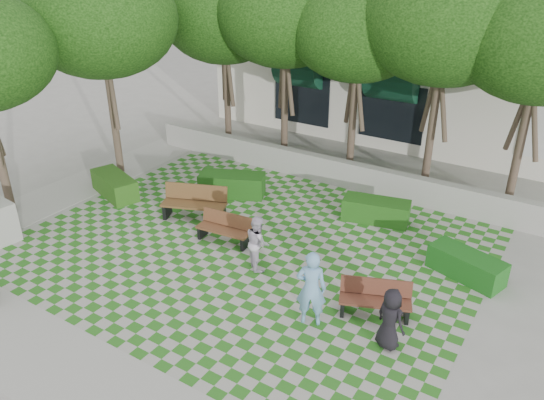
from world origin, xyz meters
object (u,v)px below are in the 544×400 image
Objects in this scene: bench_mid at (225,229)px; person_dark at (390,319)px; bench_west at (195,203)px; hedge_midright at (376,210)px; bench_east at (375,299)px; hedge_west at (115,185)px; person_blue at (311,288)px; hedge_midleft at (232,185)px; person_white at (258,242)px; hedge_east at (466,265)px.

bench_mid is 5.66m from person_dark.
hedge_midright is (4.69, 2.75, -0.15)m from bench_west.
bench_east is 0.83× the size of hedge_west.
bench_west is 5.86m from person_blue.
hedge_midright is (-1.70, 4.19, -0.06)m from bench_east.
hedge_midleft is 3.86m from hedge_west.
bench_east reaches higher than hedge_midright.
person_white reaches higher than person_dark.
bench_west is at bearing 152.64° from bench_mid.
person_blue is (5.30, -2.47, 0.41)m from bench_west.
hedge_west is at bearing -147.39° from hedge_midleft.
person_blue is (3.70, -1.82, 0.50)m from bench_mid.
bench_west is 1.92m from hedge_midleft.
bench_east is 0.86× the size of hedge_midright.
bench_mid is 0.89× the size of person_blue.
person_dark reaches higher than hedge_midleft.
bench_east is 0.79× the size of hedge_midleft.
hedge_midright is 4.30m from person_white.
bench_mid is 0.79× the size of bench_west.
hedge_midright is at bearing 152.71° from hedge_east.
bench_west is at bearing -149.60° from hedge_midright.
hedge_midleft reaches higher than hedge_east.
bench_east is at bearing -34.12° from bench_west.
hedge_midright is at bearing 42.39° from bench_mid.
hedge_west is 6.48m from person_white.
hedge_midright is 1.41× the size of person_dark.
person_dark is at bearing -153.45° from person_white.
bench_mid is 0.82× the size of hedge_midright.
hedge_midleft is 1.05× the size of hedge_west.
person_white is at bearing -26.52° from bench_mid.
person_blue is at bearing -167.96° from person_white.
person_white is at bearing -152.48° from hedge_east.
person_white is at bearing 154.34° from bench_east.
bench_west reaches higher than bench_mid.
person_dark is (1.72, 0.20, -0.21)m from person_blue.
hedge_midright is at bearing -42.97° from person_dark.
hedge_midleft is (-6.41, 3.36, -0.03)m from bench_east.
person_dark is at bearing -65.03° from hedge_midright.
bench_east is 9.74m from hedge_west.
hedge_east is 0.92× the size of hedge_west.
person_dark reaches higher than bench_mid.
person_dark reaches higher than bench_west.
person_dark is 0.95× the size of person_white.
person_blue is at bearing 28.61° from person_dark.
hedge_east is 1.03× the size of person_blue.
person_blue is at bearing -83.25° from hedge_midright.
bench_mid is 0.86× the size of hedge_east.
person_white is at bearing -45.17° from hedge_midleft.
bench_west is (-6.39, 1.44, 0.09)m from bench_east.
hedge_midright is at bearing 90.15° from bench_east.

